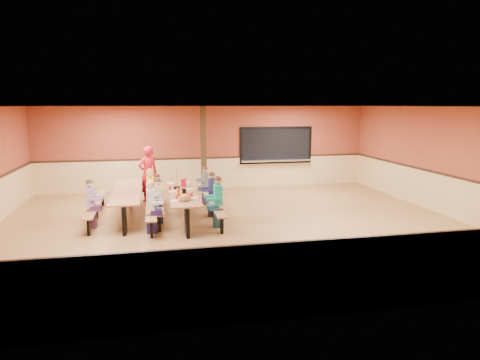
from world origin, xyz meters
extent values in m
plane|color=brown|center=(0.00, 0.00, 0.00)|extent=(12.00, 12.00, 0.00)
cube|color=brown|center=(0.00, 5.00, 1.50)|extent=(12.00, 0.04, 3.00)
cube|color=brown|center=(0.00, -5.00, 1.50)|extent=(12.00, 0.04, 3.00)
cube|color=brown|center=(6.00, 0.00, 1.50)|extent=(0.04, 10.00, 3.00)
cube|color=white|center=(0.00, 0.00, 3.00)|extent=(12.00, 10.00, 0.04)
cube|color=black|center=(2.60, 4.97, 1.55)|extent=(2.60, 0.06, 1.20)
cube|color=silver|center=(2.60, 4.88, 0.98)|extent=(2.70, 0.28, 0.06)
cube|color=#2F200F|center=(-0.20, 4.40, 1.50)|extent=(0.18, 0.18, 3.00)
cube|color=#9B633D|center=(-1.21, 0.89, 0.72)|extent=(0.75, 3.60, 0.04)
cube|color=black|center=(-1.21, -0.66, 0.35)|extent=(0.08, 0.60, 0.70)
cube|color=black|center=(-1.21, 2.44, 0.35)|extent=(0.08, 0.60, 0.70)
cube|color=#9B633D|center=(-2.04, 0.89, 0.43)|extent=(0.26, 3.60, 0.04)
cube|color=black|center=(-2.04, 0.89, 0.21)|extent=(0.06, 0.18, 0.41)
cube|color=#9B633D|center=(-0.39, 0.89, 0.43)|extent=(0.26, 3.60, 0.04)
cube|color=black|center=(-0.39, 0.89, 0.21)|extent=(0.06, 0.18, 0.41)
cube|color=#9B633D|center=(-2.67, 1.38, 0.72)|extent=(0.75, 3.60, 0.04)
cube|color=black|center=(-2.67, -0.17, 0.35)|extent=(0.08, 0.60, 0.70)
cube|color=black|center=(-2.67, 2.93, 0.35)|extent=(0.08, 0.60, 0.70)
cube|color=#9B633D|center=(-3.49, 1.38, 0.43)|extent=(0.26, 3.60, 0.04)
cube|color=black|center=(-3.49, 1.38, 0.21)|extent=(0.06, 0.18, 0.41)
cube|color=#9B633D|center=(-1.84, 1.38, 0.43)|extent=(0.26, 3.60, 0.04)
cube|color=black|center=(-1.84, 1.38, 0.21)|extent=(0.06, 0.18, 0.41)
imported|color=red|center=(-2.11, 3.27, 0.88)|extent=(0.76, 0.65, 1.77)
cylinder|color=#AD171F|center=(-1.12, 1.59, 0.85)|extent=(0.16, 0.16, 0.22)
cube|color=black|center=(-1.18, 0.61, 0.80)|extent=(0.10, 0.14, 0.13)
cylinder|color=yellow|center=(-1.34, 0.55, 0.82)|extent=(0.06, 0.06, 0.17)
cylinder|color=#B2140F|center=(-1.33, 0.39, 0.82)|extent=(0.06, 0.06, 0.17)
cube|color=black|center=(-1.33, 1.35, 0.77)|extent=(0.16, 0.16, 0.06)
cube|color=#9B633D|center=(-1.33, 1.35, 1.05)|extent=(0.02, 0.09, 0.50)
camera|label=1|loc=(-1.96, -10.44, 3.04)|focal=32.00mm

